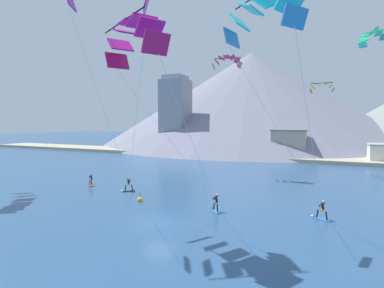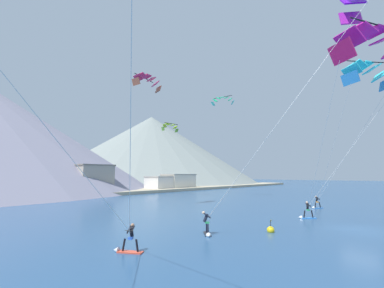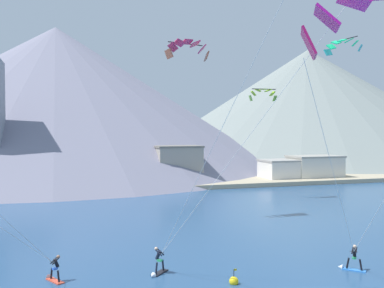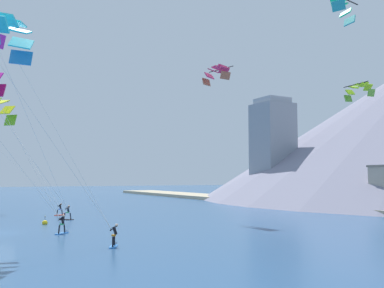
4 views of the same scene
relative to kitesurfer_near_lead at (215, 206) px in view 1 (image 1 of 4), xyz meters
The scene contains 16 objects.
ground_plane 5.71m from the kitesurfer_near_lead, 121.15° to the right, with size 400.00×400.00×0.00m, color navy.
kitesurfer_near_lead is the anchor object (origin of this frame).
kitesurfer_near_trail 8.97m from the kitesurfer_near_lead, 10.53° to the left, with size 1.74×1.12×1.68m.
kitesurfer_mid_center 12.54m from the kitesurfer_near_lead, 166.73° to the left, with size 1.50×1.52×1.73m.
kitesurfer_far_left 18.83m from the kitesurfer_near_lead, 168.85° to the left, with size 1.23×1.70×1.63m.
parafoil_kite_near_lead 15.97m from the kitesurfer_near_lead, 118.05° to the right, with size 7.43×9.34×14.13m.
parafoil_kite_near_trail 16.48m from the kitesurfer_near_lead, 45.06° to the right, with size 6.59×8.88×15.12m.
parafoil_kite_distant_high_outer 30.26m from the kitesurfer_near_lead, 54.99° to the left, with size 2.96×4.32×1.80m.
parafoil_kite_distant_low_drift 26.21m from the kitesurfer_near_lead, 105.83° to the left, with size 4.73×2.00×2.06m.
parafoil_kite_distant_mid_solo 32.40m from the kitesurfer_near_lead, 74.63° to the left, with size 3.80×1.31×1.67m.
race_marker_buoy 8.27m from the kitesurfer_near_lead, behind, with size 0.56×0.56×1.02m.
shoreline_strip 43.52m from the kitesurfer_near_lead, 93.88° to the left, with size 180.00×10.00×0.70m, color tan.
shore_building_harbour_front 45.36m from the kitesurfer_near_lead, 89.13° to the left, with size 7.58×5.44×6.58m.
shore_building_quay_west 56.19m from the kitesurfer_near_lead, 121.53° to the left, with size 6.22×6.33×5.88m.
highrise_tower 57.29m from the kitesurfer_near_lead, 122.01° to the left, with size 7.00×7.00×21.03m.
mountain_peak_central_summit 92.26m from the kitesurfer_near_lead, 102.07° to the left, with size 110.57×110.57×34.76m.
Camera 1 is at (12.57, -20.54, 8.12)m, focal length 28.00 mm.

